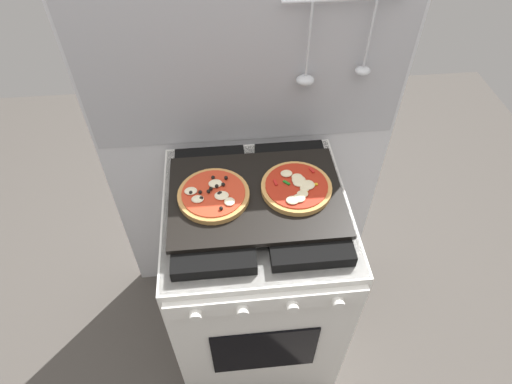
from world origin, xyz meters
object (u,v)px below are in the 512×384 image
stove (256,275)px  pizza_right (297,187)px  pizza_left (214,195)px  baking_tray (256,196)px

stove → pizza_right: bearing=3.4°
stove → pizza_left: 0.50m
pizza_right → baking_tray: bearing=-177.3°
pizza_left → pizza_right: size_ratio=1.00×
baking_tray → pizza_right: pizza_right is taller
stove → pizza_right: pizza_right is taller
pizza_right → stove: bearing=-176.6°
baking_tray → pizza_right: (0.13, 0.01, 0.02)m
baking_tray → pizza_right: 0.13m
baking_tray → pizza_left: pizza_left is taller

